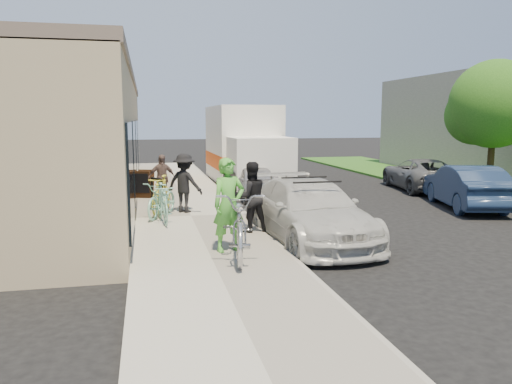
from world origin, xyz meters
TOP-DOWN VIEW (x-y plane):
  - ground at (0.00, 0.00)m, footprint 120.00×120.00m
  - sidewalk at (-2.00, 3.00)m, footprint 3.00×34.00m
  - curb at (-0.45, 3.00)m, footprint 0.12×34.00m
  - storefront at (-5.24, 7.99)m, footprint 3.60×20.00m
  - bike_rack at (-2.88, 3.91)m, footprint 0.32×0.63m
  - sandwich_board at (-3.24, 6.47)m, footprint 0.71×0.72m
  - sedan_white at (0.44, 0.19)m, footprint 2.21×4.88m
  - sedan_silver at (0.58, 6.44)m, footprint 1.46×3.49m
  - moving_truck at (0.97, 10.31)m, footprint 2.63×6.79m
  - far_car_blue at (6.57, 3.18)m, footprint 2.42×4.36m
  - far_car_gray at (7.44, 7.28)m, footprint 2.72×4.69m
  - median_tree at (8.84, 5.10)m, footprint 3.09×3.09m
  - tandem_bike at (-1.45, -1.28)m, footprint 1.23×2.57m
  - woman_rider at (-1.59, -0.85)m, footprint 0.78×0.61m
  - man_standing at (-0.80, 0.77)m, footprint 0.88×0.73m
  - cruiser_bike_a at (-2.78, 2.23)m, footprint 0.64×1.70m
  - cruiser_bike_b at (-2.76, 3.05)m, footprint 1.31×1.93m
  - cruiser_bike_c at (-2.76, 3.58)m, footprint 1.02×1.81m
  - bystander_a at (-2.11, 3.57)m, footprint 1.23×1.13m
  - bystander_b at (-2.68, 5.59)m, footprint 0.94×0.52m

SIDE VIEW (x-z plane):
  - ground at x=0.00m, z-range 0.00..0.00m
  - curb at x=-0.45m, z-range 0.00..0.13m
  - sidewalk at x=-2.00m, z-range 0.00..0.15m
  - sedan_silver at x=0.58m, z-range 0.00..1.18m
  - far_car_gray at x=7.44m, z-range 0.00..1.23m
  - sandwich_board at x=-3.24m, z-range 0.16..1.08m
  - cruiser_bike_b at x=-2.76m, z-range 0.15..1.11m
  - cruiser_bike_a at x=-2.78m, z-range 0.15..1.15m
  - cruiser_bike_c at x=-2.76m, z-range 0.15..1.20m
  - far_car_blue at x=6.57m, z-range 0.00..1.36m
  - sedan_white at x=0.44m, z-range -0.02..1.41m
  - bike_rack at x=-2.88m, z-range 0.25..1.21m
  - tandem_bike at x=-1.45m, z-range 0.15..1.45m
  - bystander_b at x=-2.68m, z-range 0.15..1.66m
  - man_standing at x=-0.80m, z-range 0.15..1.79m
  - bystander_a at x=-2.11m, z-range 0.15..1.81m
  - woman_rider at x=-1.59m, z-range 0.15..2.01m
  - moving_truck at x=0.97m, z-range -0.19..3.13m
  - storefront at x=-5.24m, z-range 0.01..4.24m
  - median_tree at x=8.84m, z-range 0.79..5.52m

